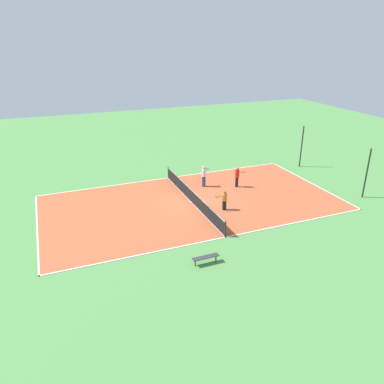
{
  "coord_description": "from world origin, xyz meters",
  "views": [
    {
      "loc": [
        24.66,
        -9.89,
        12.07
      ],
      "look_at": [
        0.0,
        0.0,
        0.9
      ],
      "focal_mm": 35.0,
      "sensor_mm": 36.0,
      "label": 1
    }
  ],
  "objects_px": {
    "player_coach_red": "(237,176)",
    "tennis_ball_right_alley": "(307,191)",
    "player_center_orange": "(224,199)",
    "fence_post_back_left": "(302,147)",
    "tennis_net": "(192,196)",
    "bench": "(206,258)",
    "player_near_white": "(204,175)",
    "tennis_ball_left_sideline": "(178,184)",
    "fence_post_back_right": "(367,173)"
  },
  "relations": [
    {
      "from": "player_coach_red",
      "to": "tennis_ball_right_alley",
      "type": "relative_size",
      "value": 26.05
    },
    {
      "from": "player_center_orange",
      "to": "tennis_ball_right_alley",
      "type": "height_order",
      "value": "player_center_orange"
    },
    {
      "from": "player_coach_red",
      "to": "fence_post_back_left",
      "type": "distance_m",
      "value": 8.79
    },
    {
      "from": "tennis_net",
      "to": "bench",
      "type": "distance_m",
      "value": 8.47
    },
    {
      "from": "bench",
      "to": "tennis_ball_right_alley",
      "type": "height_order",
      "value": "bench"
    },
    {
      "from": "bench",
      "to": "fence_post_back_left",
      "type": "height_order",
      "value": "fence_post_back_left"
    },
    {
      "from": "player_near_white",
      "to": "tennis_ball_right_alley",
      "type": "height_order",
      "value": "player_near_white"
    },
    {
      "from": "player_center_orange",
      "to": "player_near_white",
      "type": "bearing_deg",
      "value": -94.04
    },
    {
      "from": "tennis_net",
      "to": "tennis_ball_left_sideline",
      "type": "height_order",
      "value": "tennis_net"
    },
    {
      "from": "bench",
      "to": "fence_post_back_right",
      "type": "relative_size",
      "value": 0.39
    },
    {
      "from": "tennis_net",
      "to": "player_center_orange",
      "type": "distance_m",
      "value": 2.74
    },
    {
      "from": "player_near_white",
      "to": "player_center_orange",
      "type": "distance_m",
      "value": 4.89
    },
    {
      "from": "player_center_orange",
      "to": "fence_post_back_right",
      "type": "distance_m",
      "value": 11.66
    },
    {
      "from": "tennis_ball_left_sideline",
      "to": "fence_post_back_left",
      "type": "bearing_deg",
      "value": 90.56
    },
    {
      "from": "bench",
      "to": "player_center_orange",
      "type": "relative_size",
      "value": 1.06
    },
    {
      "from": "tennis_ball_left_sideline",
      "to": "fence_post_back_right",
      "type": "relative_size",
      "value": 0.02
    },
    {
      "from": "tennis_ball_right_alley",
      "to": "fence_post_back_right",
      "type": "bearing_deg",
      "value": 52.23
    },
    {
      "from": "player_center_orange",
      "to": "tennis_ball_left_sideline",
      "type": "xyz_separation_m",
      "value": [
        -6.09,
        -1.5,
        -0.81
      ]
    },
    {
      "from": "fence_post_back_left",
      "to": "player_center_orange",
      "type": "bearing_deg",
      "value": -61.45
    },
    {
      "from": "tennis_net",
      "to": "player_near_white",
      "type": "relative_size",
      "value": 6.34
    },
    {
      "from": "bench",
      "to": "player_coach_red",
      "type": "distance_m",
      "value": 12.11
    },
    {
      "from": "tennis_ball_left_sideline",
      "to": "player_center_orange",
      "type": "bearing_deg",
      "value": 13.82
    },
    {
      "from": "tennis_net",
      "to": "player_center_orange",
      "type": "xyz_separation_m",
      "value": [
        2.11,
        1.73,
        0.29
      ]
    },
    {
      "from": "player_coach_red",
      "to": "tennis_ball_right_alley",
      "type": "height_order",
      "value": "player_coach_red"
    },
    {
      "from": "player_coach_red",
      "to": "player_center_orange",
      "type": "relative_size",
      "value": 1.19
    },
    {
      "from": "bench",
      "to": "tennis_ball_right_alley",
      "type": "xyz_separation_m",
      "value": [
        -6.63,
        12.19,
        -0.33
      ]
    },
    {
      "from": "tennis_ball_left_sideline",
      "to": "tennis_ball_right_alley",
      "type": "distance_m",
      "value": 11.0
    },
    {
      "from": "player_near_white",
      "to": "player_center_orange",
      "type": "xyz_separation_m",
      "value": [
        4.86,
        -0.47,
        -0.22
      ]
    },
    {
      "from": "tennis_ball_left_sideline",
      "to": "fence_post_back_right",
      "type": "xyz_separation_m",
      "value": [
        8.09,
        12.93,
        1.97
      ]
    },
    {
      "from": "tennis_ball_left_sideline",
      "to": "tennis_ball_right_alley",
      "type": "height_order",
      "value": "same"
    },
    {
      "from": "bench",
      "to": "player_near_white",
      "type": "relative_size",
      "value": 0.86
    },
    {
      "from": "player_near_white",
      "to": "fence_post_back_left",
      "type": "distance_m",
      "value": 11.08
    },
    {
      "from": "player_center_orange",
      "to": "fence_post_back_left",
      "type": "height_order",
      "value": "fence_post_back_left"
    },
    {
      "from": "tennis_ball_left_sideline",
      "to": "fence_post_back_left",
      "type": "xyz_separation_m",
      "value": [
        -0.13,
        12.93,
        1.97
      ]
    },
    {
      "from": "bench",
      "to": "tennis_ball_left_sideline",
      "type": "distance_m",
      "value": 12.39
    },
    {
      "from": "player_coach_red",
      "to": "fence_post_back_right",
      "type": "distance_m",
      "value": 10.18
    },
    {
      "from": "tennis_net",
      "to": "player_coach_red",
      "type": "relative_size",
      "value": 6.56
    },
    {
      "from": "tennis_ball_left_sideline",
      "to": "fence_post_back_right",
      "type": "height_order",
      "value": "fence_post_back_right"
    },
    {
      "from": "player_near_white",
      "to": "fence_post_back_left",
      "type": "relative_size",
      "value": 0.45
    },
    {
      "from": "tennis_net",
      "to": "tennis_ball_right_alley",
      "type": "bearing_deg",
      "value": 81.37
    },
    {
      "from": "tennis_net",
      "to": "player_coach_red",
      "type": "bearing_deg",
      "value": 108.51
    },
    {
      "from": "player_coach_red",
      "to": "player_near_white",
      "type": "relative_size",
      "value": 0.97
    },
    {
      "from": "player_center_orange",
      "to": "fence_post_back_left",
      "type": "relative_size",
      "value": 0.37
    },
    {
      "from": "player_near_white",
      "to": "fence_post_back_right",
      "type": "distance_m",
      "value": 12.96
    },
    {
      "from": "player_near_white",
      "to": "tennis_ball_left_sideline",
      "type": "bearing_deg",
      "value": 110.71
    },
    {
      "from": "tennis_net",
      "to": "tennis_ball_left_sideline",
      "type": "xyz_separation_m",
      "value": [
        -3.98,
        0.23,
        -0.52
      ]
    },
    {
      "from": "tennis_net",
      "to": "player_coach_red",
      "type": "height_order",
      "value": "player_coach_red"
    },
    {
      "from": "tennis_net",
      "to": "fence_post_back_right",
      "type": "bearing_deg",
      "value": 72.66
    },
    {
      "from": "tennis_net",
      "to": "player_near_white",
      "type": "height_order",
      "value": "player_near_white"
    },
    {
      "from": "tennis_ball_right_alley",
      "to": "fence_post_back_left",
      "type": "height_order",
      "value": "fence_post_back_left"
    }
  ]
}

